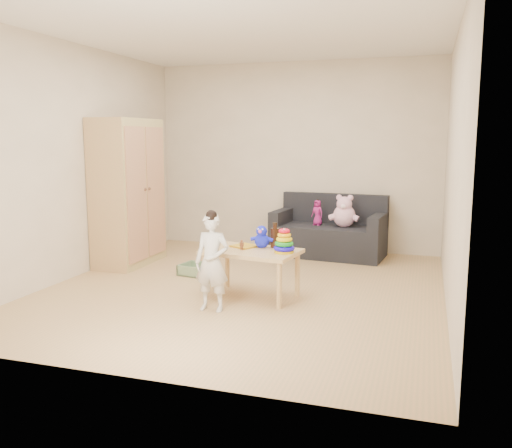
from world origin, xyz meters
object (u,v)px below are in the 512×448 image
(sofa, at_px, (328,241))
(toddler, at_px, (212,263))
(wardrobe, at_px, (128,192))
(play_table, at_px, (251,273))

(sofa, xyz_separation_m, toddler, (-0.60, -2.63, 0.23))
(wardrobe, xyz_separation_m, toddler, (1.70, -1.44, -0.46))
(wardrobe, distance_m, play_table, 2.22)
(sofa, bearing_deg, wardrobe, -146.71)
(wardrobe, height_order, play_table, wardrobe)
(wardrobe, height_order, sofa, wardrobe)
(sofa, distance_m, play_table, 2.16)
(wardrobe, bearing_deg, play_table, -26.05)
(toddler, bearing_deg, wardrobe, 141.19)
(play_table, distance_m, toddler, 0.58)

